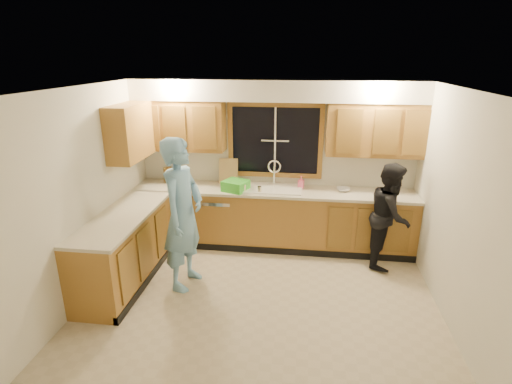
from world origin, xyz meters
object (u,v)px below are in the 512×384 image
dishwasher (218,218)px  soap_bottle (301,182)px  woman (390,215)px  dish_crate (236,186)px  knife_block (168,175)px  sink (273,193)px  stove (104,271)px  man (183,214)px  bowl (343,190)px

dishwasher → soap_bottle: size_ratio=4.41×
woman → dish_crate: 2.22m
knife_block → sink: bearing=-32.6°
knife_block → dish_crate: knife_block is taller
woman → dishwasher: bearing=97.1°
knife_block → stove: bearing=-120.6°
sink → knife_block: size_ratio=3.75×
sink → dishwasher: size_ratio=1.05×
man → soap_bottle: bearing=-35.6°
stove → knife_block: size_ratio=3.92×
man → bowl: (2.04, 1.30, -0.02)m
dishwasher → woman: (2.51, -0.35, 0.33)m
sink → dish_crate: sink is taller
stove → sink: bearing=45.4°
sink → woman: bearing=-12.4°
dish_crate → bowl: 1.59m
stove → man: 1.11m
dishwasher → stove: bearing=-117.7°
sink → knife_block: sink is taller
soap_bottle → sink: bearing=-165.1°
stove → man: man is taller
man → bowl: man is taller
man → dish_crate: bearing=-11.9°
woman → knife_block: 3.39m
woman → soap_bottle: bearing=84.1°
dishwasher → woman: 2.55m
man → knife_block: man is taller
dish_crate → sink: bearing=13.9°
stove → bowl: size_ratio=4.71×
stove → woman: size_ratio=0.61×
knife_block → dishwasher: bearing=-39.2°
bowl → man: bearing=-147.5°
woman → knife_block: woman is taller
knife_block → bowl: (2.72, -0.11, -0.09)m
man → dishwasher: bearing=3.6°
man → bowl: size_ratio=10.08×
sink → woman: size_ratio=0.58×
soap_bottle → dishwasher: bearing=-174.3°
woman → dish_crate: size_ratio=4.44×
man → sink: bearing=-28.2°
dishwasher → soap_bottle: bearing=5.7°
dishwasher → soap_bottle: 1.41m
dishwasher → knife_block: (-0.83, 0.18, 0.62)m
dishwasher → stove: (-0.95, -1.81, 0.04)m
soap_bottle → knife_block: bearing=178.6°
knife_block → woman: bearing=-36.1°
dish_crate → bowl: bearing=6.7°
dishwasher → bowl: bearing=2.0°
stove → knife_block: knife_block is taller
sink → stove: 2.60m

